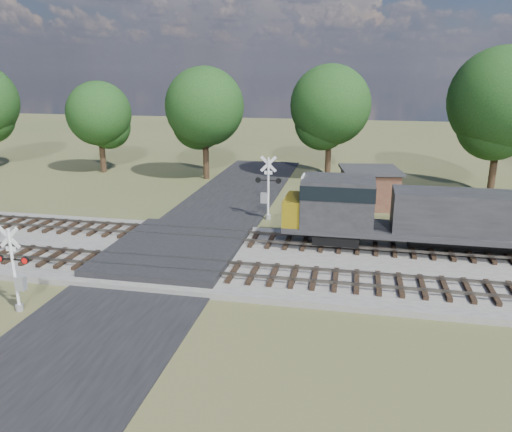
# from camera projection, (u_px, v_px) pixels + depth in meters

# --- Properties ---
(ground) EXTENTS (160.00, 160.00, 0.00)m
(ground) POSITION_uv_depth(u_px,v_px,m) (172.00, 258.00, 27.50)
(ground) COLOR #47522B
(ground) RESTS_ON ground
(ballast_bed) EXTENTS (140.00, 10.00, 0.30)m
(ballast_bed) POSITION_uv_depth(u_px,v_px,m) (357.00, 266.00, 26.02)
(ballast_bed) COLOR gray
(ballast_bed) RESTS_ON ground
(road) EXTENTS (7.00, 60.00, 0.08)m
(road) POSITION_uv_depth(u_px,v_px,m) (172.00, 258.00, 27.48)
(road) COLOR black
(road) RESTS_ON ground
(crossing_panel) EXTENTS (7.00, 9.00, 0.62)m
(crossing_panel) POSITION_uv_depth(u_px,v_px,m) (175.00, 250.00, 27.88)
(crossing_panel) COLOR #262628
(crossing_panel) RESTS_ON ground
(track_near) EXTENTS (140.00, 2.60, 0.33)m
(track_near) POSITION_uv_depth(u_px,v_px,m) (217.00, 270.00, 24.90)
(track_near) COLOR black
(track_near) RESTS_ON ballast_bed
(track_far) EXTENTS (140.00, 2.60, 0.33)m
(track_far) POSITION_uv_depth(u_px,v_px,m) (240.00, 238.00, 29.60)
(track_far) COLOR black
(track_far) RESTS_ON ballast_bed
(crossing_signal_near) EXTENTS (1.54, 0.33, 3.83)m
(crossing_signal_near) POSITION_uv_depth(u_px,v_px,m) (17.00, 277.00, 21.13)
(crossing_signal_near) COLOR silver
(crossing_signal_near) RESTS_ON ground
(crossing_signal_far) EXTENTS (1.80, 0.39, 4.46)m
(crossing_signal_far) POSITION_uv_depth(u_px,v_px,m) (267.00, 193.00, 34.12)
(crossing_signal_far) COLOR silver
(crossing_signal_far) RESTS_ON ground
(equipment_shed) EXTENTS (4.88, 4.88, 2.89)m
(equipment_shed) POSITION_uv_depth(u_px,v_px,m) (369.00, 187.00, 37.54)
(equipment_shed) COLOR #48281F
(equipment_shed) RESTS_ON ground
(treeline) EXTENTS (77.53, 12.21, 11.82)m
(treeline) POSITION_uv_depth(u_px,v_px,m) (344.00, 108.00, 42.80)
(treeline) COLOR black
(treeline) RESTS_ON ground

